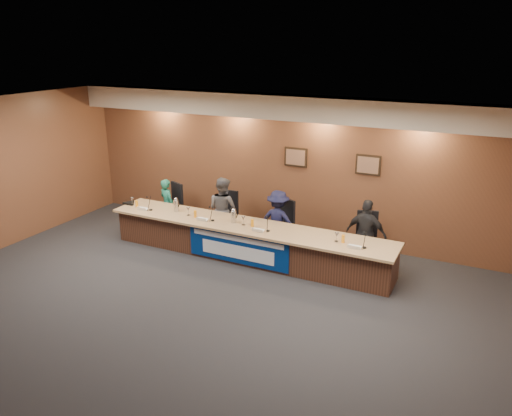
{
  "coord_description": "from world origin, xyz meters",
  "views": [
    {
      "loc": [
        4.34,
        -6.0,
        4.31
      ],
      "look_at": [
        0.08,
        2.65,
        1.03
      ],
      "focal_mm": 35.0,
      "sensor_mm": 36.0,
      "label": 1
    }
  ],
  "objects_px": {
    "office_chair_c": "(280,227)",
    "carafe_mid": "(234,217)",
    "office_chair_d": "(367,243)",
    "panelist_c": "(278,221)",
    "office_chair_b": "(225,218)",
    "panelist_b": "(223,209)",
    "banner": "(238,248)",
    "office_chair_a": "(170,208)",
    "panelist_a": "(167,204)",
    "carafe_left": "(176,206)",
    "speakerphone": "(130,203)",
    "panelist_d": "(366,234)",
    "dais_body": "(247,242)"
  },
  "relations": [
    {
      "from": "banner",
      "to": "office_chair_c",
      "type": "xyz_separation_m",
      "value": [
        0.4,
        1.17,
        0.1
      ]
    },
    {
      "from": "dais_body",
      "to": "carafe_left",
      "type": "relative_size",
      "value": 23.51
    },
    {
      "from": "carafe_left",
      "to": "office_chair_b",
      "type": "bearing_deg",
      "value": 43.21
    },
    {
      "from": "banner",
      "to": "office_chair_d",
      "type": "distance_m",
      "value": 2.56
    },
    {
      "from": "dais_body",
      "to": "carafe_mid",
      "type": "xyz_separation_m",
      "value": [
        -0.28,
        -0.05,
        0.52
      ]
    },
    {
      "from": "office_chair_a",
      "to": "panelist_b",
      "type": "bearing_deg",
      "value": 18.29
    },
    {
      "from": "banner",
      "to": "office_chair_b",
      "type": "distance_m",
      "value": 1.5
    },
    {
      "from": "panelist_c",
      "to": "office_chair_a",
      "type": "xyz_separation_m",
      "value": [
        -2.85,
        0.1,
        -0.18
      ]
    },
    {
      "from": "panelist_a",
      "to": "office_chair_b",
      "type": "bearing_deg",
      "value": -154.64
    },
    {
      "from": "panelist_b",
      "to": "dais_body",
      "type": "bearing_deg",
      "value": 159.82
    },
    {
      "from": "banner",
      "to": "office_chair_a",
      "type": "height_order",
      "value": "banner"
    },
    {
      "from": "dais_body",
      "to": "banner",
      "type": "height_order",
      "value": "banner"
    },
    {
      "from": "office_chair_a",
      "to": "office_chair_b",
      "type": "distance_m",
      "value": 1.51
    },
    {
      "from": "panelist_c",
      "to": "carafe_mid",
      "type": "distance_m",
      "value": 1.0
    },
    {
      "from": "panelist_b",
      "to": "speakerphone",
      "type": "distance_m",
      "value": 2.15
    },
    {
      "from": "panelist_a",
      "to": "panelist_d",
      "type": "xyz_separation_m",
      "value": [
        4.73,
        0.0,
        0.08
      ]
    },
    {
      "from": "office_chair_b",
      "to": "carafe_mid",
      "type": "distance_m",
      "value": 1.11
    },
    {
      "from": "panelist_b",
      "to": "office_chair_c",
      "type": "distance_m",
      "value": 1.36
    },
    {
      "from": "panelist_b",
      "to": "panelist_d",
      "type": "height_order",
      "value": "panelist_b"
    },
    {
      "from": "panelist_d",
      "to": "office_chair_d",
      "type": "relative_size",
      "value": 2.91
    },
    {
      "from": "office_chair_c",
      "to": "carafe_mid",
      "type": "height_order",
      "value": "carafe_mid"
    },
    {
      "from": "panelist_b",
      "to": "office_chair_a",
      "type": "relative_size",
      "value": 3.02
    },
    {
      "from": "dais_body",
      "to": "panelist_c",
      "type": "relative_size",
      "value": 4.52
    },
    {
      "from": "office_chair_d",
      "to": "carafe_mid",
      "type": "relative_size",
      "value": 1.93
    },
    {
      "from": "panelist_a",
      "to": "panelist_b",
      "type": "distance_m",
      "value": 1.52
    },
    {
      "from": "dais_body",
      "to": "carafe_left",
      "type": "xyz_separation_m",
      "value": [
        -1.73,
        0.01,
        0.53
      ]
    },
    {
      "from": "panelist_d",
      "to": "banner",
      "type": "bearing_deg",
      "value": 31.71
    },
    {
      "from": "panelist_b",
      "to": "carafe_mid",
      "type": "distance_m",
      "value": 0.97
    },
    {
      "from": "panelist_a",
      "to": "office_chair_d",
      "type": "distance_m",
      "value": 4.73
    },
    {
      "from": "office_chair_a",
      "to": "office_chair_c",
      "type": "xyz_separation_m",
      "value": [
        2.85,
        0.0,
        0.0
      ]
    },
    {
      "from": "carafe_mid",
      "to": "speakerphone",
      "type": "xyz_separation_m",
      "value": [
        -2.69,
        -0.0,
        -0.1
      ]
    },
    {
      "from": "panelist_d",
      "to": "panelist_c",
      "type": "bearing_deg",
      "value": 6.49
    },
    {
      "from": "office_chair_c",
      "to": "carafe_left",
      "type": "bearing_deg",
      "value": -137.37
    },
    {
      "from": "speakerphone",
      "to": "banner",
      "type": "bearing_deg",
      "value": -7.03
    },
    {
      "from": "panelist_a",
      "to": "speakerphone",
      "type": "distance_m",
      "value": 0.89
    },
    {
      "from": "panelist_c",
      "to": "office_chair_c",
      "type": "height_order",
      "value": "panelist_c"
    },
    {
      "from": "panelist_d",
      "to": "carafe_mid",
      "type": "relative_size",
      "value": 5.62
    },
    {
      "from": "dais_body",
      "to": "panelist_a",
      "type": "xyz_separation_m",
      "value": [
        -2.45,
        0.66,
        0.26
      ]
    },
    {
      "from": "office_chair_b",
      "to": "office_chair_d",
      "type": "distance_m",
      "value": 3.21
    },
    {
      "from": "office_chair_d",
      "to": "panelist_c",
      "type": "bearing_deg",
      "value": 165.63
    },
    {
      "from": "office_chair_a",
      "to": "carafe_left",
      "type": "distance_m",
      "value": 1.11
    },
    {
      "from": "carafe_mid",
      "to": "office_chair_d",
      "type": "bearing_deg",
      "value": 17.41
    },
    {
      "from": "panelist_a",
      "to": "speakerphone",
      "type": "xyz_separation_m",
      "value": [
        -0.52,
        -0.7,
        0.16
      ]
    },
    {
      "from": "panelist_b",
      "to": "panelist_a",
      "type": "bearing_deg",
      "value": 14.79
    },
    {
      "from": "office_chair_b",
      "to": "panelist_b",
      "type": "bearing_deg",
      "value": -92.15
    },
    {
      "from": "office_chair_a",
      "to": "office_chair_d",
      "type": "distance_m",
      "value": 4.73
    },
    {
      "from": "panelist_a",
      "to": "panelist_d",
      "type": "height_order",
      "value": "panelist_d"
    },
    {
      "from": "panelist_c",
      "to": "carafe_left",
      "type": "relative_size",
      "value": 5.2
    },
    {
      "from": "dais_body",
      "to": "office_chair_b",
      "type": "bearing_deg",
      "value": 141.14
    },
    {
      "from": "office_chair_d",
      "to": "banner",
      "type": "bearing_deg",
      "value": -170.17
    }
  ]
}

